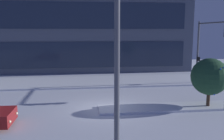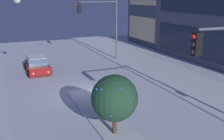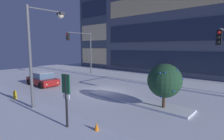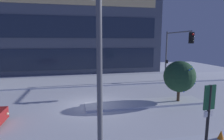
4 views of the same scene
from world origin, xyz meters
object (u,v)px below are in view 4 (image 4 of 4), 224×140
(traffic_light_corner_far_right, at_px, (175,48))
(street_lamp_arched, at_px, (97,41))
(parking_info_sign, at_px, (209,111))
(construction_cone, at_px, (221,136))
(decorated_tree_median, at_px, (179,77))

(traffic_light_corner_far_right, xyz_separation_m, street_lamp_arched, (-9.44, -10.54, 0.64))
(parking_info_sign, bearing_deg, construction_cone, -70.18)
(street_lamp_arched, bearing_deg, traffic_light_corner_far_right, -40.83)
(street_lamp_arched, xyz_separation_m, decorated_tree_median, (6.84, 5.30, -2.61))
(parking_info_sign, xyz_separation_m, decorated_tree_median, (2.50, 6.24, 0.14))
(street_lamp_arched, distance_m, construction_cone, 7.25)
(street_lamp_arched, height_order, decorated_tree_median, street_lamp_arched)
(traffic_light_corner_far_right, distance_m, construction_cone, 11.92)
(traffic_light_corner_far_right, distance_m, decorated_tree_median, 6.17)
(traffic_light_corner_far_right, relative_size, parking_info_sign, 1.95)
(traffic_light_corner_far_right, height_order, street_lamp_arched, street_lamp_arched)
(traffic_light_corner_far_right, distance_m, parking_info_sign, 12.74)
(traffic_light_corner_far_right, height_order, parking_info_sign, traffic_light_corner_far_right)
(construction_cone, bearing_deg, parking_info_sign, -151.46)
(street_lamp_arched, relative_size, construction_cone, 12.91)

